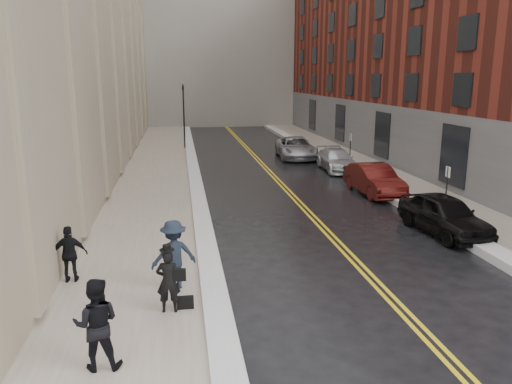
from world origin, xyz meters
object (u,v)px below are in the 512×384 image
object	(u,v)px
pedestrian_b	(174,255)
pedestrian_a	(96,324)
pedestrian_c	(70,254)
car_silver_far	(296,148)
pedestrian_main	(168,281)
car_silver_near	(337,160)
car_maroon	(374,180)
car_black	(444,215)

from	to	relation	value
pedestrian_b	pedestrian_a	bearing A→B (deg)	51.71
pedestrian_c	car_silver_far	bearing A→B (deg)	-119.63
car_silver_far	pedestrian_main	distance (m)	25.12
car_silver_near	pedestrian_main	distance (m)	21.06
car_silver_far	pedestrian_a	xyz separation A→B (m)	(-10.07, -25.81, 0.33)
pedestrian_a	car_silver_far	bearing A→B (deg)	-109.99
car_maroon	pedestrian_c	world-z (taller)	pedestrian_c
car_black	car_silver_far	distance (m)	18.36
pedestrian_a	pedestrian_c	bearing A→B (deg)	-71.41
car_black	pedestrian_b	bearing A→B (deg)	-164.50
car_maroon	car_silver_far	distance (m)	11.79
car_maroon	car_silver_far	world-z (taller)	car_silver_far
pedestrian_a	car_maroon	bearing A→B (deg)	-127.57
car_maroon	pedestrian_b	size ratio (longest dim) A/B	2.40
car_silver_near	car_silver_far	xyz separation A→B (m)	(-1.46, 5.13, 0.10)
car_black	pedestrian_c	xyz separation A→B (m)	(-12.95, -2.94, 0.21)
car_maroon	car_silver_near	size ratio (longest dim) A/B	1.00
car_black	car_maroon	size ratio (longest dim) A/B	0.96
car_silver_far	car_maroon	bearing A→B (deg)	-79.73
pedestrian_main	car_silver_far	bearing A→B (deg)	-106.85
pedestrian_a	car_silver_near	bearing A→B (deg)	-117.81
car_black	car_silver_near	xyz separation A→B (m)	(0.00, 13.17, -0.09)
car_silver_near	pedestrian_main	bearing A→B (deg)	-116.80
car_silver_near	pedestrian_b	distance (m)	19.75
car_black	pedestrian_b	distance (m)	10.75
car_silver_far	pedestrian_a	distance (m)	27.71
pedestrian_a	car_black	bearing A→B (deg)	-145.60
car_silver_near	pedestrian_a	distance (m)	23.68
car_silver_near	pedestrian_b	xyz separation A→B (m)	(-10.05, -16.99, 0.45)
car_black	car_silver_near	size ratio (longest dim) A/B	0.96
car_silver_far	pedestrian_c	xyz separation A→B (m)	(-11.49, -21.24, 0.20)
pedestrian_main	pedestrian_a	size ratio (longest dim) A/B	0.85
car_silver_far	pedestrian_b	bearing A→B (deg)	-107.28
car_black	pedestrian_b	size ratio (longest dim) A/B	2.30
car_black	pedestrian_c	distance (m)	13.28
pedestrian_main	pedestrian_a	world-z (taller)	pedestrian_a
pedestrian_main	pedestrian_c	xyz separation A→B (m)	(-2.77, 2.31, 0.01)
pedestrian_b	car_maroon	bearing A→B (deg)	-149.97
car_silver_far	pedestrian_c	distance (m)	24.15
car_black	car_silver_near	distance (m)	13.17
car_black	pedestrian_a	size ratio (longest dim) A/B	2.34
car_black	car_silver_far	size ratio (longest dim) A/B	0.81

